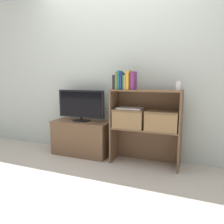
# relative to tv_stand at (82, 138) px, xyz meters

# --- Properties ---
(ground_plane) EXTENTS (16.00, 16.00, 0.00)m
(ground_plane) POSITION_rel_tv_stand_xyz_m (0.49, -0.19, -0.25)
(ground_plane) COLOR #BCB2A3
(wall_back) EXTENTS (10.00, 0.05, 2.40)m
(wall_back) POSITION_rel_tv_stand_xyz_m (0.49, 0.22, 0.95)
(wall_back) COLOR #B2BCB2
(wall_back) RESTS_ON ground_plane
(tv_stand) EXTENTS (0.86, 0.40, 0.50)m
(tv_stand) POSITION_rel_tv_stand_xyz_m (0.00, 0.00, 0.00)
(tv_stand) COLOR brown
(tv_stand) RESTS_ON ground_plane
(tv) EXTENTS (0.73, 0.14, 0.45)m
(tv) POSITION_rel_tv_stand_xyz_m (-0.00, -0.00, 0.49)
(tv) COLOR black
(tv) RESTS_ON tv_stand
(bookshelf_lower_tier) EXTENTS (0.89, 0.34, 0.48)m
(bookshelf_lower_tier) POSITION_rel_tv_stand_xyz_m (0.96, 0.04, 0.06)
(bookshelf_lower_tier) COLOR brown
(bookshelf_lower_tier) RESTS_ON ground_plane
(bookshelf_upper_tier) EXTENTS (0.89, 0.34, 0.50)m
(bookshelf_upper_tier) POSITION_rel_tv_stand_xyz_m (0.96, 0.04, 0.55)
(bookshelf_upper_tier) COLOR brown
(bookshelf_upper_tier) RESTS_ON bookshelf_lower_tier
(book_charcoal) EXTENTS (0.04, 0.14, 0.18)m
(book_charcoal) POSITION_rel_tv_stand_xyz_m (0.57, -0.09, 0.82)
(book_charcoal) COLOR #232328
(book_charcoal) RESTS_ON bookshelf_upper_tier
(book_olive) EXTENTS (0.02, 0.16, 0.22)m
(book_olive) POSITION_rel_tv_stand_xyz_m (0.60, -0.09, 0.84)
(book_olive) COLOR olive
(book_olive) RESTS_ON bookshelf_upper_tier
(book_teal) EXTENTS (0.02, 0.14, 0.24)m
(book_teal) POSITION_rel_tv_stand_xyz_m (0.63, -0.09, 0.85)
(book_teal) COLOR #1E7075
(book_teal) RESTS_ON bookshelf_upper_tier
(book_navy) EXTENTS (0.02, 0.13, 0.22)m
(book_navy) POSITION_rel_tv_stand_xyz_m (0.66, -0.09, 0.84)
(book_navy) COLOR navy
(book_navy) RESTS_ON bookshelf_upper_tier
(book_forest) EXTENTS (0.02, 0.12, 0.18)m
(book_forest) POSITION_rel_tv_stand_xyz_m (0.69, -0.09, 0.82)
(book_forest) COLOR #286638
(book_forest) RESTS_ON bookshelf_upper_tier
(book_tan) EXTENTS (0.02, 0.15, 0.18)m
(book_tan) POSITION_rel_tv_stand_xyz_m (0.72, -0.09, 0.82)
(book_tan) COLOR tan
(book_tan) RESTS_ON bookshelf_upper_tier
(book_mustard) EXTENTS (0.04, 0.16, 0.24)m
(book_mustard) POSITION_rel_tv_stand_xyz_m (0.75, -0.09, 0.85)
(book_mustard) COLOR gold
(book_mustard) RESTS_ON bookshelf_upper_tier
(book_maroon) EXTENTS (0.02, 0.14, 0.20)m
(book_maroon) POSITION_rel_tv_stand_xyz_m (0.78, -0.09, 0.83)
(book_maroon) COLOR maroon
(book_maroon) RESTS_ON bookshelf_upper_tier
(book_plum) EXTENTS (0.04, 0.15, 0.23)m
(book_plum) POSITION_rel_tv_stand_xyz_m (0.81, -0.09, 0.84)
(book_plum) COLOR #6B2D66
(book_plum) RESTS_ON bookshelf_upper_tier
(baby_monitor) EXTENTS (0.05, 0.04, 0.13)m
(baby_monitor) POSITION_rel_tv_stand_xyz_m (1.35, -0.02, 0.78)
(baby_monitor) COLOR white
(baby_monitor) RESTS_ON bookshelf_upper_tier
(storage_basket_left) EXTENTS (0.40, 0.31, 0.24)m
(storage_basket_left) POSITION_rel_tv_stand_xyz_m (0.75, -0.03, 0.36)
(storage_basket_left) COLOR #937047
(storage_basket_left) RESTS_ON bookshelf_lower_tier
(storage_basket_right) EXTENTS (0.40, 0.31, 0.24)m
(storage_basket_right) POSITION_rel_tv_stand_xyz_m (1.17, -0.03, 0.36)
(storage_basket_right) COLOR #937047
(storage_basket_right) RESTS_ON bookshelf_lower_tier
(laptop) EXTENTS (0.32, 0.21, 0.02)m
(laptop) POSITION_rel_tv_stand_xyz_m (0.75, -0.03, 0.48)
(laptop) COLOR white
(laptop) RESTS_ON storage_basket_left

